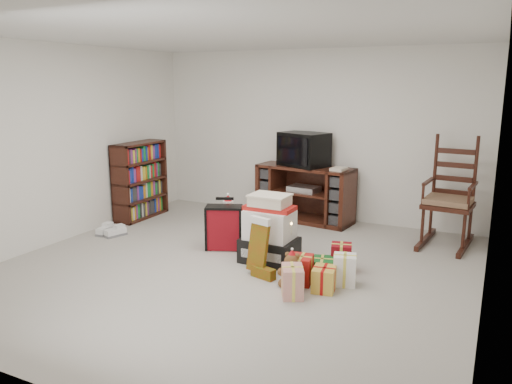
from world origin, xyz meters
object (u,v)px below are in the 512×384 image
santa_figurine (283,240)px  sneaker_pair (110,231)px  rocking_chair (448,206)px  mrs_claus_figurine (228,224)px  gift_cluster (321,271)px  red_suitcase (224,227)px  crt_television (304,149)px  gift_pile (270,233)px  bookshelf (140,182)px  tv_stand (305,194)px  teddy_bear (292,271)px

santa_figurine → sneaker_pair: size_ratio=1.66×
rocking_chair → mrs_claus_figurine: rocking_chair is taller
rocking_chair → sneaker_pair: bearing=-152.8°
santa_figurine → gift_cluster: size_ratio=0.60×
red_suitcase → crt_television: bearing=54.6°
mrs_claus_figurine → gift_cluster: bearing=-26.6°
gift_pile → santa_figurine: bearing=48.9°
gift_pile → mrs_claus_figurine: gift_pile is taller
bookshelf → crt_television: 2.51m
crt_television → sneaker_pair: bearing=-116.4°
tv_stand → santa_figurine: (0.38, -1.71, -0.17)m
sneaker_pair → tv_stand: bearing=44.5°
mrs_claus_figurine → sneaker_pair: mrs_claus_figurine is taller
tv_stand → sneaker_pair: bearing=-131.4°
rocking_chair → sneaker_pair: 4.43m
bookshelf → gift_pile: (2.57, -0.90, -0.21)m
santa_figurine → mrs_claus_figurine: mrs_claus_figurine is taller
teddy_bear → santa_figurine: bearing=120.8°
sneaker_pair → crt_television: size_ratio=0.47×
tv_stand → bookshelf: (-2.30, -0.92, 0.14)m
gift_pile → sneaker_pair: (-2.35, -0.03, -0.29)m
gift_cluster → red_suitcase: bearing=160.7°
gift_cluster → santa_figurine: bearing=143.6°
santa_figurine → mrs_claus_figurine: (-0.88, 0.29, 0.01)m
santa_figurine → teddy_bear: bearing=-59.2°
tv_stand → sneaker_pair: (-2.09, -1.85, -0.36)m
gift_pile → gift_cluster: bearing=-23.7°
gift_pile → red_suitcase: 0.71m
gift_cluster → crt_television: crt_television is taller
mrs_claus_figurine → gift_cluster: mrs_claus_figurine is taller
gift_pile → santa_figurine: (0.11, 0.12, -0.10)m
rocking_chair → red_suitcase: bearing=-143.7°
rocking_chair → teddy_bear: rocking_chair is taller
gift_pile → santa_figurine: 0.19m
tv_stand → gift_cluster: bearing=-58.2°
red_suitcase → gift_cluster: (1.42, -0.50, -0.15)m
tv_stand → sneaker_pair: tv_stand is taller
red_suitcase → gift_pile: bearing=-35.5°
teddy_bear → gift_cluster: size_ratio=0.33×
rocking_chair → red_suitcase: rocking_chair is taller
mrs_claus_figurine → red_suitcase: bearing=-71.5°
rocking_chair → gift_pile: 2.37m
santa_figurine → sneaker_pair: (-2.46, -0.15, -0.18)m
gift_pile → crt_television: (-0.30, 1.85, 0.72)m
tv_stand → crt_television: crt_television is taller
tv_stand → mrs_claus_figurine: tv_stand is taller
rocking_chair → crt_television: rocking_chair is taller
bookshelf → gift_cluster: (3.31, -1.25, -0.43)m
bookshelf → mrs_claus_figurine: bearing=-15.2°
bookshelf → mrs_claus_figurine: bookshelf is taller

